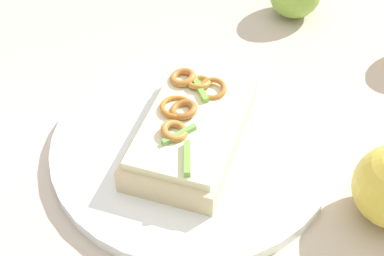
% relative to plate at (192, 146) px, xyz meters
% --- Properties ---
extents(ground_plane, '(2.00, 2.00, 0.00)m').
position_rel_plate_xyz_m(ground_plane, '(0.00, 0.00, -0.01)').
color(ground_plane, '#C1B1A2').
rests_on(ground_plane, ground).
extents(plate, '(0.30, 0.30, 0.01)m').
position_rel_plate_xyz_m(plate, '(0.00, 0.00, 0.00)').
color(plate, white).
rests_on(plate, ground_plane).
extents(sandwich, '(0.15, 0.20, 0.05)m').
position_rel_plate_xyz_m(sandwich, '(0.00, -0.00, 0.03)').
color(sandwich, beige).
rests_on(sandwich, plate).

